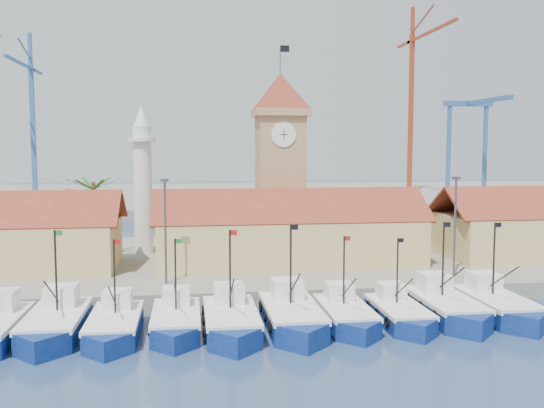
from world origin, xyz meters
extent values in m
plane|color=navy|center=(0.00, 0.00, 0.00)|extent=(400.00, 400.00, 0.00)
cube|color=gray|center=(0.00, 24.00, 0.75)|extent=(140.00, 32.00, 1.50)
cube|color=gray|center=(0.00, 110.00, 1.00)|extent=(240.00, 80.00, 2.00)
cube|color=silver|center=(-23.38, 4.56, 2.29)|extent=(2.18, 2.29, 1.46)
cube|color=navy|center=(-19.32, 3.22, 0.53)|extent=(3.70, 8.37, 1.90)
cube|color=navy|center=(-19.32, -0.96, 0.53)|extent=(3.70, 3.70, 1.90)
cube|color=silver|center=(-19.32, 3.22, 1.48)|extent=(3.77, 8.60, 0.37)
cube|color=silver|center=(-19.32, 5.32, 2.32)|extent=(2.22, 2.32, 1.48)
cylinder|color=black|center=(-19.32, 3.75, 4.44)|extent=(0.15, 0.15, 5.92)
cube|color=#197226|center=(-19.06, 3.75, 7.18)|extent=(0.53, 0.02, 0.37)
cube|color=navy|center=(-15.22, 2.49, 0.48)|extent=(3.39, 7.66, 1.74)
cube|color=navy|center=(-15.22, -1.34, 0.48)|extent=(3.39, 3.39, 1.74)
cube|color=silver|center=(-15.22, 2.49, 1.35)|extent=(3.45, 7.88, 0.34)
cube|color=silver|center=(-15.22, 4.41, 2.13)|extent=(2.03, 2.13, 1.35)
cylinder|color=black|center=(-15.22, 2.97, 4.06)|extent=(0.14, 0.14, 5.42)
cube|color=#A5140F|center=(-14.98, 2.97, 6.58)|extent=(0.48, 0.02, 0.34)
cube|color=navy|center=(-11.00, 3.00, 0.48)|extent=(3.33, 7.54, 1.71)
cube|color=navy|center=(-11.00, -0.77, 0.48)|extent=(3.33, 3.33, 1.71)
cube|color=silver|center=(-11.00, 3.00, 1.33)|extent=(3.40, 7.75, 0.33)
cube|color=silver|center=(-11.00, 4.89, 2.09)|extent=(2.00, 2.09, 1.33)
cylinder|color=black|center=(-11.00, 3.48, 4.00)|extent=(0.13, 0.13, 5.33)
cube|color=#197226|center=(-10.77, 3.48, 6.47)|extent=(0.48, 0.02, 0.33)
cube|color=navy|center=(-7.12, 2.35, 0.52)|extent=(3.65, 8.26, 1.88)
cube|color=navy|center=(-7.12, -1.78, 0.52)|extent=(3.65, 3.65, 1.88)
cube|color=silver|center=(-7.12, 2.35, 1.46)|extent=(3.72, 8.49, 0.36)
cube|color=silver|center=(-7.12, 4.42, 2.29)|extent=(2.19, 2.29, 1.46)
cylinder|color=black|center=(-7.12, 2.87, 4.38)|extent=(0.15, 0.15, 5.84)
cube|color=#A5140F|center=(-6.86, 2.87, 7.09)|extent=(0.52, 0.02, 0.36)
cube|color=navy|center=(-2.64, 2.74, 0.54)|extent=(3.78, 8.56, 1.94)
cube|color=navy|center=(-2.64, -1.54, 0.54)|extent=(3.78, 3.78, 1.94)
cube|color=silver|center=(-2.64, 2.74, 1.51)|extent=(3.86, 8.79, 0.38)
cube|color=silver|center=(-2.64, 4.88, 2.38)|extent=(2.27, 2.38, 1.51)
cylinder|color=black|center=(-2.64, 3.28, 4.54)|extent=(0.15, 0.15, 6.05)
cube|color=black|center=(-2.37, 3.28, 7.35)|extent=(0.54, 0.02, 0.38)
cube|color=navy|center=(1.41, 2.97, 0.47)|extent=(3.30, 7.47, 1.70)
cube|color=navy|center=(1.41, -0.77, 0.47)|extent=(3.30, 3.30, 1.70)
cube|color=silver|center=(1.41, 2.97, 1.32)|extent=(3.37, 7.68, 0.33)
cube|color=silver|center=(1.41, 4.84, 2.08)|extent=(1.98, 2.08, 1.32)
cylinder|color=black|center=(1.41, 3.44, 3.96)|extent=(0.13, 0.13, 5.28)
cube|color=#A5140F|center=(1.65, 3.44, 6.42)|extent=(0.47, 0.02, 0.33)
cube|color=navy|center=(5.51, 2.86, 0.46)|extent=(3.20, 7.23, 1.64)
cube|color=navy|center=(5.51, -0.75, 0.46)|extent=(3.19, 3.19, 1.64)
cube|color=silver|center=(5.51, 2.86, 1.28)|extent=(3.26, 7.43, 0.32)
cube|color=silver|center=(5.51, 4.67, 2.01)|extent=(1.92, 2.01, 1.28)
cylinder|color=black|center=(5.51, 3.32, 3.83)|extent=(0.13, 0.13, 5.11)
cube|color=black|center=(5.74, 3.32, 6.21)|extent=(0.46, 0.02, 0.32)
cube|color=navy|center=(9.50, 3.66, 0.53)|extent=(3.71, 8.40, 1.91)
cube|color=navy|center=(9.50, -0.54, 0.53)|extent=(3.71, 3.71, 1.91)
cube|color=silver|center=(9.50, 3.66, 1.49)|extent=(3.79, 8.64, 0.37)
cube|color=silver|center=(9.50, 5.76, 2.33)|extent=(2.23, 2.33, 1.49)
cylinder|color=black|center=(9.50, 4.19, 4.46)|extent=(0.15, 0.15, 5.94)
cube|color=black|center=(9.76, 4.19, 7.22)|extent=(0.53, 0.02, 0.37)
cube|color=navy|center=(13.65, 3.58, 0.52)|extent=(3.67, 8.31, 1.89)
cube|color=navy|center=(13.65, -0.57, 0.52)|extent=(3.67, 3.67, 1.89)
cube|color=silver|center=(13.65, 3.58, 1.47)|extent=(3.75, 8.54, 0.37)
cube|color=silver|center=(13.65, 5.66, 2.31)|extent=(2.20, 2.31, 1.47)
cylinder|color=black|center=(13.65, 4.11, 4.41)|extent=(0.15, 0.15, 5.88)
cube|color=black|center=(13.91, 4.11, 7.13)|extent=(0.52, 0.02, 0.37)
cube|color=tan|center=(0.00, 20.00, 3.75)|extent=(26.00, 10.00, 4.50)
cube|color=#953B26|center=(0.00, 17.50, 7.50)|extent=(27.04, 5.13, 3.21)
cube|color=#953B26|center=(0.00, 22.50, 7.50)|extent=(27.04, 5.13, 3.21)
cube|color=tan|center=(0.00, 26.00, 9.00)|extent=(5.00, 5.00, 15.00)
cube|color=tan|center=(0.00, 26.00, 16.90)|extent=(5.80, 5.80, 0.80)
pyramid|color=#953B26|center=(0.00, 26.00, 19.20)|extent=(5.80, 5.80, 4.00)
cylinder|color=white|center=(0.00, 23.45, 14.50)|extent=(2.60, 0.15, 2.60)
cube|color=black|center=(0.00, 23.37, 14.50)|extent=(0.08, 0.02, 1.00)
cube|color=black|center=(0.00, 23.37, 14.50)|extent=(0.80, 0.02, 0.08)
cylinder|color=#3F3F44|center=(0.00, 26.00, 22.70)|extent=(0.10, 0.10, 3.00)
cube|color=black|center=(0.50, 26.00, 23.80)|extent=(1.00, 0.03, 0.70)
cylinder|color=silver|center=(-15.00, 28.00, 8.50)|extent=(2.00, 2.00, 14.00)
cylinder|color=silver|center=(-15.00, 28.00, 14.00)|extent=(3.00, 3.00, 0.40)
cone|color=silver|center=(-15.00, 28.00, 16.60)|extent=(1.80, 1.80, 2.40)
cylinder|color=brown|center=(-20.00, 26.00, 5.50)|extent=(0.44, 0.44, 8.00)
cube|color=#286221|center=(-18.60, 26.00, 9.30)|extent=(2.80, 0.35, 1.18)
cube|color=#286221|center=(-19.30, 27.21, 9.30)|extent=(1.71, 2.60, 1.18)
cube|color=#286221|center=(-20.70, 27.21, 9.30)|extent=(1.71, 2.60, 1.18)
cube|color=#286221|center=(-21.40, 26.00, 9.30)|extent=(2.80, 0.35, 1.18)
cube|color=#286221|center=(-20.70, 24.79, 9.30)|extent=(1.71, 2.60, 1.18)
cube|color=#286221|center=(-19.30, 24.79, 9.30)|extent=(1.71, 2.60, 1.18)
cylinder|color=#3F3F44|center=(-12.00, 12.00, 6.00)|extent=(0.20, 0.20, 9.00)
cube|color=#3F3F44|center=(-12.00, 12.00, 10.40)|extent=(0.70, 0.25, 0.25)
cylinder|color=#3F3F44|center=(14.00, 12.00, 6.00)|extent=(0.20, 0.20, 9.00)
cube|color=#3F3F44|center=(14.00, 12.00, 10.40)|extent=(0.70, 0.25, 0.25)
cube|color=#335D9C|center=(-45.72, 108.00, 17.16)|extent=(1.00, 1.00, 30.32)
cube|color=#335D9C|center=(-45.72, 99.06, 31.32)|extent=(0.60, 22.35, 0.60)
cube|color=#335D9C|center=(-45.72, 113.00, 31.32)|extent=(0.60, 10.00, 0.60)
cube|color=#335D9C|center=(-45.72, 108.00, 35.82)|extent=(0.80, 0.80, 7.00)
cube|color=#9A3317|center=(44.64, 105.00, 21.13)|extent=(1.00, 1.00, 38.26)
cube|color=#9A3317|center=(44.64, 93.87, 39.26)|extent=(0.60, 27.82, 0.60)
cube|color=#9A3317|center=(44.64, 110.00, 39.26)|extent=(0.60, 10.00, 0.60)
cube|color=#9A3317|center=(44.64, 105.00, 43.76)|extent=(0.80, 0.80, 7.00)
cube|color=#335D9C|center=(57.00, 110.00, 13.00)|extent=(0.90, 0.90, 22.00)
cube|color=#335D9C|center=(67.00, 110.00, 13.00)|extent=(0.90, 0.90, 22.00)
cube|color=#335D9C|center=(62.00, 110.00, 24.50)|extent=(13.00, 1.40, 1.40)
cube|color=#335D9C|center=(62.00, 100.00, 24.50)|extent=(1.40, 22.00, 1.00)
camera|label=1|loc=(-9.97, -39.87, 13.14)|focal=40.00mm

